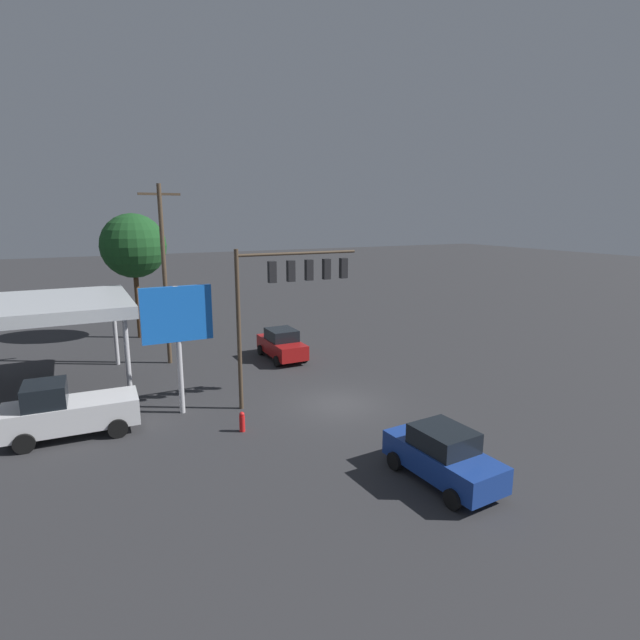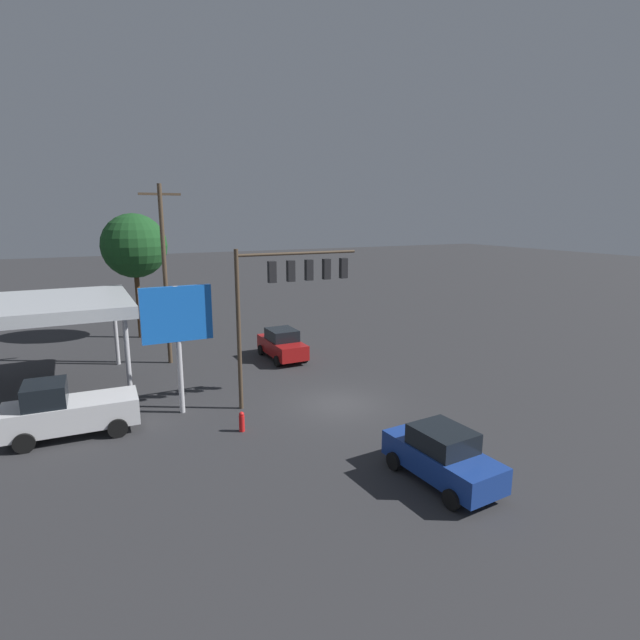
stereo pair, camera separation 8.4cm
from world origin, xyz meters
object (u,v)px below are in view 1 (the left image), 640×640
at_px(traffic_signal_assembly, 289,285).
at_px(utility_pole, 164,272).
at_px(pickup_parked, 67,411).
at_px(fire_hydrant, 242,422).
at_px(street_tree, 133,246).
at_px(sedan_waiting, 443,455).
at_px(price_sign, 177,320).
at_px(sedan_far, 282,344).

xyz_separation_m(traffic_signal_assembly, utility_pole, (4.20, -9.13, -0.09)).
xyz_separation_m(traffic_signal_assembly, pickup_parked, (9.89, -0.31, -4.67)).
bearing_deg(fire_hydrant, street_tree, -85.02).
relative_size(utility_pole, sedan_waiting, 2.40).
distance_m(price_sign, sedan_waiting, 12.74).
relative_size(price_sign, pickup_parked, 1.13).
relative_size(sedan_waiting, street_tree, 0.49).
xyz_separation_m(sedan_waiting, fire_hydrant, (4.94, -6.96, -0.51)).
distance_m(sedan_waiting, pickup_parked, 15.12).
bearing_deg(utility_pole, traffic_signal_assembly, 114.71).
bearing_deg(sedan_waiting, fire_hydrant, -148.53).
relative_size(price_sign, sedan_far, 1.35).
bearing_deg(traffic_signal_assembly, fire_hydrant, 37.32).
height_order(price_sign, street_tree, street_tree).
bearing_deg(sedan_far, price_sign, -51.01).
xyz_separation_m(price_sign, street_tree, (-0.16, -16.11, 2.36)).
bearing_deg(street_tree, utility_pole, 95.81).
bearing_deg(utility_pole, street_tree, -84.19).
relative_size(traffic_signal_assembly, pickup_parked, 1.43).
xyz_separation_m(price_sign, fire_hydrant, (-1.85, 3.24, -4.00)).
bearing_deg(fire_hydrant, price_sign, -60.31).
xyz_separation_m(price_sign, sedan_far, (-7.53, -6.13, -3.49)).
bearing_deg(utility_pole, fire_hydrant, 94.43).
xyz_separation_m(utility_pole, pickup_parked, (5.68, 8.82, -4.59)).
height_order(sedan_far, sedan_waiting, same).
relative_size(utility_pole, pickup_parked, 2.05).
distance_m(sedan_far, pickup_parked, 13.91).
xyz_separation_m(pickup_parked, street_tree, (-4.90, -16.53, 5.69)).
bearing_deg(sedan_far, fire_hydrant, -31.38).
xyz_separation_m(traffic_signal_assembly, sedan_far, (-2.38, -6.86, -4.83)).
bearing_deg(sedan_far, pickup_parked, -62.07).
bearing_deg(price_sign, sedan_far, -140.83).
height_order(traffic_signal_assembly, street_tree, street_tree).
distance_m(utility_pole, street_tree, 7.83).
relative_size(traffic_signal_assembly, street_tree, 0.83).
bearing_deg(fire_hydrant, utility_pole, -85.57).
relative_size(utility_pole, sedan_far, 2.45).
height_order(traffic_signal_assembly, pickup_parked, traffic_signal_assembly).
distance_m(traffic_signal_assembly, sedan_far, 8.72).
height_order(traffic_signal_assembly, price_sign, traffic_signal_assembly).
xyz_separation_m(sedan_far, street_tree, (7.37, -9.98, 5.85)).
height_order(price_sign, sedan_waiting, price_sign).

